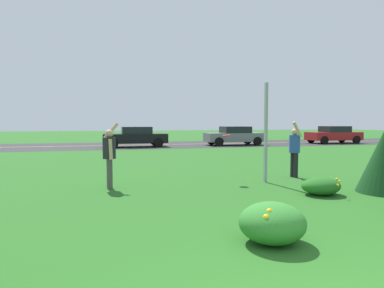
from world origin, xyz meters
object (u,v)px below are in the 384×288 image
(sign_post_near_path, at_px, (266,133))
(frisbee_red, at_px, (226,135))
(person_catcher_blue_shirt, at_px, (294,148))
(person_thrower_dark_shirt, at_px, (109,153))
(car_gray_center_left, at_px, (234,136))
(car_red_leftmost, at_px, (334,135))
(car_black_center_right, at_px, (135,137))

(sign_post_near_path, height_order, frisbee_red, sign_post_near_path)
(person_catcher_blue_shirt, bearing_deg, person_thrower_dark_shirt, -176.39)
(sign_post_near_path, bearing_deg, person_catcher_blue_shirt, 23.65)
(frisbee_red, xyz_separation_m, car_gray_center_left, (6.37, 15.01, -0.63))
(car_red_leftmost, height_order, car_gray_center_left, same)
(car_red_leftmost, distance_m, car_gray_center_left, 9.02)
(frisbee_red, distance_m, car_black_center_right, 15.08)
(sign_post_near_path, xyz_separation_m, car_black_center_right, (-2.31, 15.42, -0.71))
(person_thrower_dark_shirt, xyz_separation_m, person_catcher_blue_shirt, (5.74, 0.36, -0.00))
(person_thrower_dark_shirt, distance_m, car_black_center_right, 15.35)
(sign_post_near_path, bearing_deg, person_thrower_dark_shirt, 177.27)
(frisbee_red, bearing_deg, person_thrower_dark_shirt, -176.70)
(person_thrower_dark_shirt, bearing_deg, car_black_center_right, 82.09)
(person_thrower_dark_shirt, xyz_separation_m, frisbee_red, (3.36, 0.19, 0.43))
(car_red_leftmost, xyz_separation_m, car_gray_center_left, (-9.02, 0.00, 0.00))
(person_catcher_blue_shirt, xyz_separation_m, car_black_center_right, (-3.62, 14.84, -0.19))
(car_gray_center_left, bearing_deg, frisbee_red, -112.99)
(person_catcher_blue_shirt, distance_m, frisbee_red, 2.42)
(person_catcher_blue_shirt, height_order, car_red_leftmost, person_catcher_blue_shirt)
(sign_post_near_path, height_order, car_gray_center_left, sign_post_near_path)
(person_catcher_blue_shirt, xyz_separation_m, car_gray_center_left, (3.99, 14.84, -0.19))
(person_thrower_dark_shirt, height_order, car_gray_center_left, person_thrower_dark_shirt)
(car_red_leftmost, height_order, car_black_center_right, same)
(frisbee_red, bearing_deg, car_gray_center_left, 67.01)
(person_catcher_blue_shirt, distance_m, car_gray_center_left, 15.37)
(person_catcher_blue_shirt, bearing_deg, car_gray_center_left, 74.95)
(frisbee_red, distance_m, car_gray_center_left, 16.32)
(person_catcher_blue_shirt, bearing_deg, sign_post_near_path, -156.35)
(sign_post_near_path, xyz_separation_m, person_thrower_dark_shirt, (-4.43, 0.21, -0.51))
(sign_post_near_path, height_order, car_red_leftmost, sign_post_near_path)
(person_thrower_dark_shirt, relative_size, car_red_leftmost, 0.39)
(car_gray_center_left, distance_m, car_black_center_right, 7.62)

